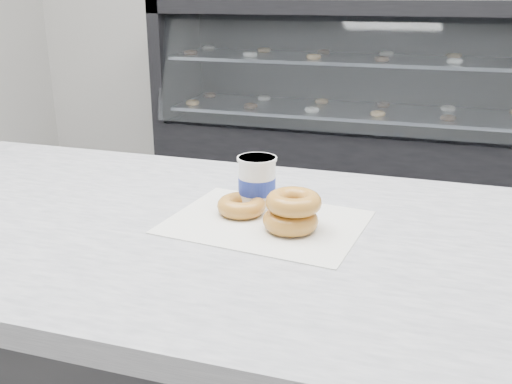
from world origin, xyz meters
TOP-DOWN VIEW (x-y plane):
  - display_case at (0.00, 2.12)m, footprint 2.40×0.74m
  - wax_paper at (0.25, -0.56)m, footprint 0.37×0.30m
  - donut_single at (0.20, -0.54)m, footprint 0.11×0.11m
  - donut_stack at (0.31, -0.58)m, footprint 0.11×0.11m
  - coffee_cup at (0.21, -0.50)m, footprint 0.09×0.09m

SIDE VIEW (x-z plane):
  - display_case at x=0.00m, z-range -0.13..1.12m
  - wax_paper at x=0.25m, z-range 0.90..0.90m
  - donut_single at x=0.20m, z-range 0.90..0.93m
  - donut_stack at x=0.31m, z-range 0.90..0.97m
  - coffee_cup at x=0.21m, z-range 0.90..1.00m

